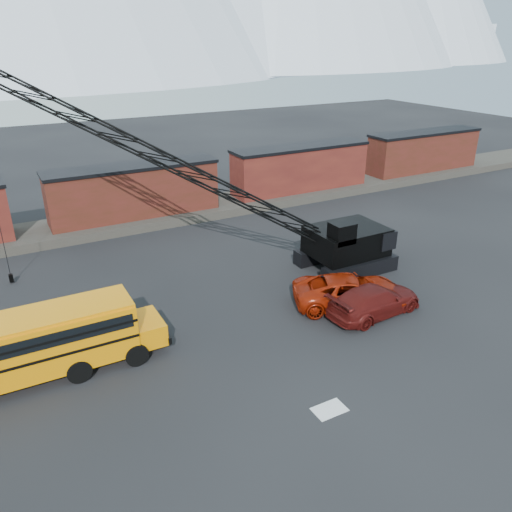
{
  "coord_description": "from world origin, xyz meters",
  "views": [
    {
      "loc": [
        -10.0,
        -16.88,
        14.18
      ],
      "look_at": [
        2.13,
        5.36,
        3.0
      ],
      "focal_mm": 35.0,
      "sensor_mm": 36.0,
      "label": 1
    }
  ],
  "objects_px": {
    "crawler_crane": "(163,159)",
    "school_bus": "(26,346)",
    "maroon_suv": "(375,300)",
    "red_pickup": "(351,292)"
  },
  "relations": [
    {
      "from": "school_bus",
      "to": "crawler_crane",
      "type": "bearing_deg",
      "value": 37.5
    },
    {
      "from": "crawler_crane",
      "to": "maroon_suv",
      "type": "bearing_deg",
      "value": -49.68
    },
    {
      "from": "red_pickup",
      "to": "maroon_suv",
      "type": "distance_m",
      "value": 1.48
    },
    {
      "from": "school_bus",
      "to": "crawler_crane",
      "type": "distance_m",
      "value": 12.85
    },
    {
      "from": "crawler_crane",
      "to": "school_bus",
      "type": "bearing_deg",
      "value": -142.5
    },
    {
      "from": "school_bus",
      "to": "maroon_suv",
      "type": "xyz_separation_m",
      "value": [
        17.38,
        -2.81,
        -0.95
      ]
    },
    {
      "from": "school_bus",
      "to": "red_pickup",
      "type": "distance_m",
      "value": 16.87
    },
    {
      "from": "red_pickup",
      "to": "crawler_crane",
      "type": "bearing_deg",
      "value": 66.52
    },
    {
      "from": "school_bus",
      "to": "red_pickup",
      "type": "height_order",
      "value": "school_bus"
    },
    {
      "from": "school_bus",
      "to": "red_pickup",
      "type": "xyz_separation_m",
      "value": [
        16.78,
        -1.45,
        -0.89
      ]
    }
  ]
}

